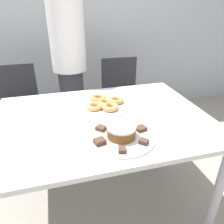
% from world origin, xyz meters
% --- Properties ---
extents(ground_plane, '(12.00, 12.00, 0.00)m').
position_xyz_m(ground_plane, '(0.00, 0.00, 0.00)').
color(ground_plane, gray).
extents(wall_back, '(8.00, 0.05, 2.60)m').
position_xyz_m(wall_back, '(0.00, 1.62, 1.30)').
color(wall_back, '#B2B7BC').
rests_on(wall_back, ground_plane).
extents(table, '(1.41, 1.03, 0.76)m').
position_xyz_m(table, '(0.00, 0.00, 0.67)').
color(table, silver).
rests_on(table, ground_plane).
extents(person_standing, '(0.32, 0.32, 1.71)m').
position_xyz_m(person_standing, '(-0.13, 0.85, 0.91)').
color(person_standing, '#383842').
rests_on(person_standing, ground_plane).
extents(office_chair_left, '(0.44, 0.44, 0.90)m').
position_xyz_m(office_chair_left, '(-0.67, 0.89, 0.43)').
color(office_chair_left, black).
rests_on(office_chair_left, ground_plane).
extents(office_chair_right, '(0.47, 0.47, 0.90)m').
position_xyz_m(office_chair_right, '(0.42, 0.89, 0.43)').
color(office_chair_right, black).
rests_on(office_chair_right, ground_plane).
extents(plate_cake, '(0.38, 0.38, 0.01)m').
position_xyz_m(plate_cake, '(0.05, -0.27, 0.77)').
color(plate_cake, white).
rests_on(plate_cake, table).
extents(plate_donuts, '(0.37, 0.37, 0.01)m').
position_xyz_m(plate_donuts, '(0.05, 0.16, 0.77)').
color(plate_donuts, white).
rests_on(plate_donuts, table).
extents(frosted_cake, '(0.16, 0.16, 0.07)m').
position_xyz_m(frosted_cake, '(0.05, -0.27, 0.81)').
color(frosted_cake, brown).
rests_on(frosted_cake, plate_cake).
extents(lamington_0, '(0.07, 0.06, 0.02)m').
position_xyz_m(lamington_0, '(0.18, -0.23, 0.78)').
color(lamington_0, '#513828').
rests_on(lamington_0, plate_cake).
extents(lamington_1, '(0.05, 0.06, 0.03)m').
position_xyz_m(lamington_1, '(0.08, -0.13, 0.79)').
color(lamington_1, brown).
rests_on(lamington_1, plate_cake).
extents(lamington_2, '(0.07, 0.07, 0.02)m').
position_xyz_m(lamington_2, '(-0.05, -0.17, 0.79)').
color(lamington_2, '#513828').
rests_on(lamington_2, plate_cake).
extents(lamington_3, '(0.07, 0.06, 0.03)m').
position_xyz_m(lamington_3, '(-0.09, -0.30, 0.79)').
color(lamington_3, '#513828').
rests_on(lamington_3, plate_cake).
extents(lamington_4, '(0.05, 0.05, 0.02)m').
position_xyz_m(lamington_4, '(0.01, -0.40, 0.78)').
color(lamington_4, '#513828').
rests_on(lamington_4, plate_cake).
extents(lamington_5, '(0.06, 0.06, 0.02)m').
position_xyz_m(lamington_5, '(0.14, -0.36, 0.79)').
color(lamington_5, '#513828').
rests_on(lamington_5, plate_cake).
extents(donut_0, '(0.12, 0.12, 0.04)m').
position_xyz_m(donut_0, '(0.05, 0.16, 0.79)').
color(donut_0, '#C68447').
rests_on(donut_0, plate_donuts).
extents(donut_1, '(0.12, 0.12, 0.04)m').
position_xyz_m(donut_1, '(0.07, 0.08, 0.79)').
color(donut_1, tan).
rests_on(donut_1, plate_donuts).
extents(donut_2, '(0.12, 0.12, 0.03)m').
position_xyz_m(donut_2, '(0.15, 0.19, 0.79)').
color(donut_2, '#D18E4C').
rests_on(donut_2, plate_donuts).
extents(donut_3, '(0.12, 0.12, 0.04)m').
position_xyz_m(donut_3, '(0.03, 0.25, 0.79)').
color(donut_3, '#C68447').
rests_on(donut_3, plate_donuts).
extents(donut_4, '(0.12, 0.12, 0.03)m').
position_xyz_m(donut_4, '(-0.03, 0.13, 0.79)').
color(donut_4, tan).
rests_on(donut_4, plate_donuts).
extents(napkin, '(0.12, 0.11, 0.01)m').
position_xyz_m(napkin, '(0.38, 0.14, 0.77)').
color(napkin, white).
rests_on(napkin, table).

